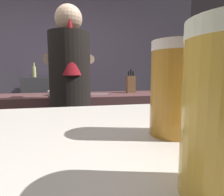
% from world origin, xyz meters
% --- Properties ---
extents(wall_back, '(5.20, 0.10, 2.70)m').
position_xyz_m(wall_back, '(0.00, 2.20, 1.35)').
color(wall_back, '#4A4150').
rests_on(wall_back, ground).
extents(prep_counter, '(2.10, 0.60, 0.94)m').
position_xyz_m(prep_counter, '(0.35, 0.71, 0.47)').
color(prep_counter, brown).
rests_on(prep_counter, ground).
extents(back_shelf, '(0.90, 0.36, 1.12)m').
position_xyz_m(back_shelf, '(-0.11, 1.92, 0.56)').
color(back_shelf, '#3D3C3F').
rests_on(back_shelf, ground).
extents(bartender, '(0.45, 0.53, 1.71)m').
position_xyz_m(bartender, '(0.18, 0.25, 0.99)').
color(bartender, '#292E33').
rests_on(bartender, ground).
extents(knife_block, '(0.10, 0.08, 0.28)m').
position_xyz_m(knife_block, '(0.89, 0.78, 1.04)').
color(knife_block, brown).
rests_on(knife_block, prep_counter).
extents(mixing_bowl, '(0.18, 0.18, 0.05)m').
position_xyz_m(mixing_bowl, '(0.03, 0.69, 0.96)').
color(mixing_bowl, beige).
rests_on(mixing_bowl, prep_counter).
extents(chefs_knife, '(0.24, 0.04, 0.01)m').
position_xyz_m(chefs_knife, '(0.46, 0.66, 0.94)').
color(chefs_knife, silver).
rests_on(chefs_knife, prep_counter).
extents(pint_glass_far, '(0.08, 0.08, 0.15)m').
position_xyz_m(pint_glass_far, '(0.33, -1.10, 1.13)').
color(pint_glass_far, '#BF822B').
rests_on(pint_glass_far, bar_counter).
extents(bottle_vinegar, '(0.05, 0.05, 0.18)m').
position_xyz_m(bottle_vinegar, '(0.21, 1.95, 1.19)').
color(bottle_vinegar, '#CBCB79').
rests_on(bottle_vinegar, back_shelf).
extents(bottle_soy, '(0.05, 0.05, 0.25)m').
position_xyz_m(bottle_soy, '(-0.38, 1.96, 1.21)').
color(bottle_soy, '#C7CC75').
rests_on(bottle_soy, back_shelf).
extents(bottle_olive_oil, '(0.05, 0.05, 0.18)m').
position_xyz_m(bottle_olive_oil, '(-0.10, 1.87, 1.19)').
color(bottle_olive_oil, black).
rests_on(bottle_olive_oil, back_shelf).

